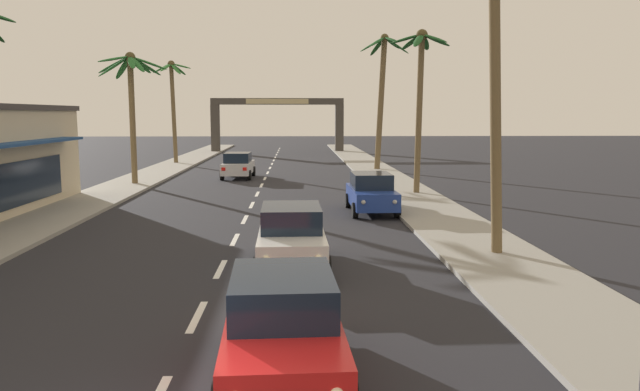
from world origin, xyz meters
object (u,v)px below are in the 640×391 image
sedan_third_in_queue (291,236)px  palm_right_farthest (382,83)px  palm_left_third (131,87)px  palm_right_second (495,11)px  palm_right_third (420,78)px  traffic_signal_mast (418,10)px  palm_left_farthest (173,93)px  sedan_oncoming_far (238,165)px  town_gateway_arch (277,117)px  sedan_parked_nearest_kerb (371,193)px  sedan_lead_at_stop_bar (283,327)px

sedan_third_in_queue → palm_right_farthest: palm_right_farthest is taller
palm_left_third → palm_right_second: (15.13, -18.74, 1.28)m
palm_left_third → palm_right_third: size_ratio=0.92×
palm_right_second → palm_right_third: (0.72, 13.87, -1.07)m
traffic_signal_mast → palm_left_third: size_ratio=1.35×
traffic_signal_mast → palm_right_second: 10.92m
palm_right_farthest → palm_left_farthest: bearing=158.1°
palm_right_second → palm_right_third: palm_right_second is taller
sedan_oncoming_far → palm_right_farthest: 12.53m
palm_right_third → palm_right_farthest: size_ratio=0.84×
palm_right_farthest → town_gateway_arch: (-8.34, 22.67, -2.53)m
sedan_parked_nearest_kerb → sedan_oncoming_far: bearing=115.9°
palm_right_farthest → town_gateway_arch: bearing=110.2°
palm_right_third → sedan_parked_nearest_kerb: bearing=-119.4°
sedan_lead_at_stop_bar → palm_left_farthest: bearing=103.3°
traffic_signal_mast → palm_right_third: palm_right_third is taller
palm_left_farthest → palm_right_third: size_ratio=1.02×
traffic_signal_mast → sedan_third_in_queue: 10.21m
sedan_oncoming_far → palm_left_third: bearing=-144.7°
sedan_oncoming_far → palm_right_second: 25.41m
sedan_parked_nearest_kerb → town_gateway_arch: bearing=97.1°
sedan_parked_nearest_kerb → town_gateway_arch: 42.45m
traffic_signal_mast → sedan_parked_nearest_kerb: bearing=84.6°
sedan_parked_nearest_kerb → palm_right_third: size_ratio=0.53×
sedan_oncoming_far → palm_left_farthest: bearing=119.1°
palm_left_farthest → sedan_parked_nearest_kerb: bearing=-62.7°
palm_left_third → traffic_signal_mast: bearing=-69.0°
palm_left_third → palm_right_farthest: bearing=29.5°
sedan_third_in_queue → palm_left_third: (-9.39, 19.72, 4.90)m
palm_left_farthest → palm_left_third: bearing=-87.4°
traffic_signal_mast → palm_right_second: bearing=67.5°
sedan_lead_at_stop_bar → sedan_third_in_queue: size_ratio=1.01×
palm_right_third → palm_right_farthest: 13.81m
sedan_oncoming_far → palm_right_farthest: (10.11, 4.89, 5.55)m
sedan_oncoming_far → town_gateway_arch: (1.76, 27.56, 3.03)m
traffic_signal_mast → palm_left_farthest: bearing=104.8°
palm_left_third → palm_right_third: 16.58m
sedan_parked_nearest_kerb → palm_right_third: bearing=60.6°
sedan_parked_nearest_kerb → town_gateway_arch: (-5.26, 42.02, 3.03)m
sedan_lead_at_stop_bar → sedan_parked_nearest_kerb: 16.82m
sedan_lead_at_stop_bar → sedan_third_in_queue: (0.08, 7.18, 0.00)m
traffic_signal_mast → palm_right_farthest: palm_right_farthest is taller
sedan_third_in_queue → palm_right_farthest: bearing=77.4°
sedan_third_in_queue → palm_left_third: 22.38m
palm_left_farthest → palm_right_third: bearing=-51.0°
palm_left_farthest → palm_right_third: (16.55, -20.43, 0.07)m
sedan_lead_at_stop_bar → town_gateway_arch: (-1.85, 58.49, 3.03)m
sedan_oncoming_far → palm_left_third: palm_left_third is taller
traffic_signal_mast → sedan_oncoming_far: traffic_signal_mast is taller
palm_right_farthest → traffic_signal_mast: bearing=-97.3°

